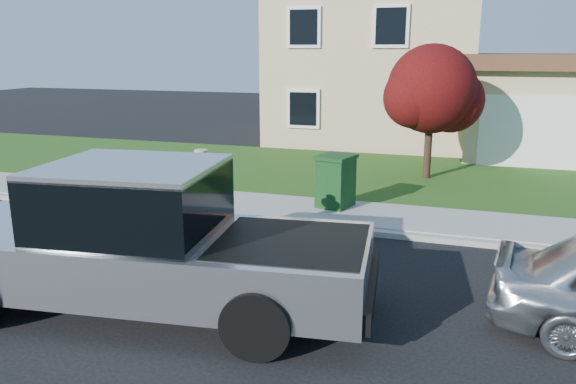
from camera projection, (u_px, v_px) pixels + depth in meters
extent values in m
plane|color=black|center=(222.00, 274.00, 9.72)|extent=(80.00, 80.00, 0.00)
cube|color=gray|center=(320.00, 228.00, 12.09)|extent=(40.00, 0.20, 0.12)
cube|color=gray|center=(332.00, 213.00, 13.10)|extent=(40.00, 2.00, 0.15)
cube|color=#193F12|center=(366.00, 175.00, 17.26)|extent=(40.00, 7.00, 0.10)
cube|color=tan|center=(381.00, 64.00, 24.62)|extent=(8.00, 9.00, 6.40)
cube|color=tan|center=(546.00, 112.00, 20.31)|extent=(5.50, 6.00, 3.20)
cube|color=white|center=(556.00, 133.00, 17.61)|extent=(4.60, 0.12, 2.30)
cube|color=#4C2D1E|center=(551.00, 61.00, 19.87)|extent=(6.20, 6.80, 0.50)
cube|color=white|center=(304.00, 27.00, 20.74)|extent=(1.30, 0.10, 1.50)
cube|color=white|center=(391.00, 26.00, 19.78)|extent=(1.30, 0.10, 1.50)
cube|color=black|center=(303.00, 109.00, 21.47)|extent=(1.30, 0.10, 1.50)
cylinder|color=black|center=(63.00, 246.00, 9.79)|extent=(0.95, 0.44, 0.91)
cylinder|color=black|center=(257.00, 323.00, 7.01)|extent=(0.95, 0.44, 0.91)
cylinder|color=black|center=(290.00, 263.00, 9.01)|extent=(0.95, 0.44, 0.91)
cube|color=silver|center=(148.00, 258.00, 8.30)|extent=(6.72, 2.99, 0.82)
cube|color=black|center=(133.00, 201.00, 8.12)|extent=(2.62, 2.38, 0.97)
cube|color=silver|center=(131.00, 167.00, 8.00)|extent=(2.62, 2.38, 0.09)
cube|color=black|center=(291.00, 243.00, 7.79)|extent=(2.26, 2.16, 0.07)
cube|color=black|center=(371.00, 290.00, 7.72)|extent=(0.38, 2.17, 0.29)
cube|color=black|center=(117.00, 186.00, 9.50)|extent=(0.16, 0.26, 0.21)
imported|color=tan|center=(203.00, 208.00, 10.45)|extent=(0.76, 0.59, 1.83)
cylinder|color=tan|center=(201.00, 158.00, 10.22)|extent=(0.49, 0.49, 0.05)
cylinder|color=tan|center=(201.00, 154.00, 10.20)|extent=(0.24, 0.24, 0.17)
cylinder|color=black|center=(428.00, 148.00, 16.44)|extent=(0.22, 0.22, 1.77)
sphere|color=#48100F|center=(432.00, 89.00, 16.02)|extent=(2.54, 2.54, 2.54)
sphere|color=#48100F|center=(451.00, 100.00, 16.24)|extent=(1.88, 1.88, 1.88)
sphere|color=#48100F|center=(414.00, 97.00, 15.90)|extent=(1.77, 1.77, 1.77)
cube|color=#0F3712|center=(336.00, 183.00, 13.28)|extent=(0.87, 0.95, 1.15)
cube|color=#0F3712|center=(336.00, 157.00, 13.13)|extent=(0.95, 1.04, 0.09)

